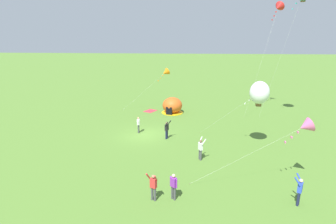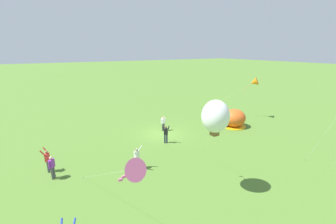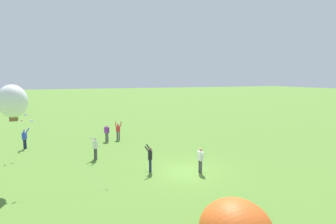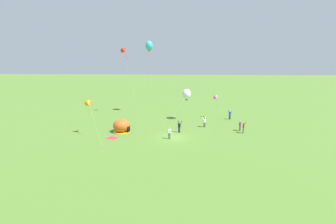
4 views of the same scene
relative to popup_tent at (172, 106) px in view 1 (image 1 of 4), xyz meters
The scene contains 13 objects.
ground_plane 8.78m from the popup_tent, 14.39° to the right, with size 300.00×300.00×0.00m, color #517A2D.
popup_tent is the anchor object (origin of this frame).
picnic_blanket 3.29m from the popup_tent, 102.24° to the right, with size 1.70×1.30×0.01m, color #CC333D.
person_near_tent 14.11m from the popup_tent, 13.87° to the left, with size 0.72×0.65×1.89m.
person_watching_sky 19.59m from the popup_tent, ahead, with size 0.62×0.72×1.89m.
person_arms_raised 9.36m from the popup_tent, ahead, with size 0.72×0.64×1.89m.
person_far_back 19.42m from the popup_tent, ahead, with size 0.43×0.47×1.72m.
person_center_field 21.22m from the popup_tent, 25.12° to the left, with size 0.72×0.65×1.89m.
person_strolling 8.43m from the popup_tent, 20.20° to the right, with size 0.59×0.25×1.72m.
kite_red 17.93m from the popup_tent, 100.22° to the left, with size 4.34×4.62×13.95m.
kite_pink 19.54m from the popup_tent, 31.06° to the left, with size 1.55×7.98×4.65m.
kite_white 14.11m from the popup_tent, 38.20° to the left, with size 4.05×5.75×6.04m.
kite_orange 6.10m from the popup_tent, 163.23° to the right, with size 4.63×6.37×5.42m.
Camera 1 is at (24.93, 4.80, 9.54)m, focal length 28.00 mm.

